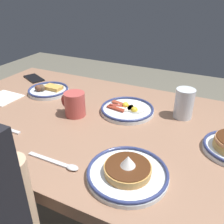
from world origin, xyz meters
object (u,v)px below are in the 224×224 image
drinking_glass (184,105)px  cell_phone (34,78)px  plate_far_companion (128,172)px  tea_spoon (60,164)px  fork_near (1,127)px  coffee_mug (74,104)px  plate_center_pancakes (48,90)px  plate_near_main (127,109)px  paper_napkin (3,98)px

drinking_glass → cell_phone: (0.88, -0.08, -0.05)m
cell_phone → drinking_glass: bearing=-159.7°
plate_far_companion → tea_spoon: bearing=11.9°
fork_near → coffee_mug: bearing=-133.1°
plate_center_pancakes → coffee_mug: 0.30m
plate_far_companion → cell_phone: size_ratio=1.68×
plate_near_main → paper_napkin: 0.62m
plate_center_pancakes → fork_near: bearing=98.8°
plate_far_companion → tea_spoon: 0.22m
coffee_mug → cell_phone: 0.54m
plate_near_main → drinking_glass: (-0.23, -0.06, 0.04)m
plate_center_pancakes → tea_spoon: (-0.40, 0.43, -0.01)m
coffee_mug → fork_near: 0.30m
plate_center_pancakes → fork_near: 0.36m
plate_near_main → tea_spoon: (0.05, 0.41, -0.01)m
plate_near_main → plate_center_pancakes: 0.45m
plate_center_pancakes → cell_phone: size_ratio=1.42×
paper_napkin → fork_near: fork_near is taller
coffee_mug → paper_napkin: coffee_mug is taller
cell_phone → tea_spoon: 0.82m
plate_near_main → tea_spoon: size_ratio=1.23×
plate_center_pancakes → drinking_glass: (-0.68, -0.04, 0.04)m
cell_phone → fork_near: bearing=144.0°
plate_far_companion → tea_spoon: size_ratio=1.27×
plate_center_pancakes → cell_phone: (0.21, -0.12, -0.01)m
plate_far_companion → drinking_glass: bearing=-99.2°
plate_near_main → plate_far_companion: 0.40m
fork_near → tea_spoon: 0.35m
fork_near → plate_near_main: bearing=-139.4°
plate_near_main → drinking_glass: drinking_glass is taller
fork_near → tea_spoon: bearing=167.3°
coffee_mug → drinking_glass: 0.46m
paper_napkin → coffee_mug: bearing=-178.0°
cell_phone → tea_spoon: tea_spoon is taller
tea_spoon → plate_near_main: bearing=-97.4°
plate_far_companion → fork_near: (0.55, -0.03, -0.01)m
plate_near_main → cell_phone: size_ratio=1.62×
tea_spoon → fork_near: bearing=-12.7°
plate_center_pancakes → cell_phone: bearing=-30.8°
plate_far_companion → coffee_mug: 0.43m
drinking_glass → fork_near: bearing=32.8°
plate_far_companion → tea_spoon: (0.21, 0.04, -0.01)m
plate_near_main → tea_spoon: 0.42m
plate_far_companion → cell_phone: bearing=-32.2°
cell_phone → fork_near: size_ratio=0.75×
plate_center_pancakes → coffee_mug: size_ratio=1.68×
plate_near_main → fork_near: bearing=40.6°
plate_near_main → plate_far_companion: (-0.16, 0.37, 0.00)m
cell_phone → tea_spoon: (-0.60, 0.55, 0.00)m
plate_near_main → paper_napkin: (0.61, 0.14, -0.01)m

